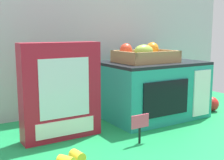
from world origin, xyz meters
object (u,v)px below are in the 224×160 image
(loose_toy_apple, at_px, (211,104))
(price_sign, at_px, (140,124))
(toy_microwave, at_px, (153,89))
(cookie_set_box, at_px, (61,91))
(food_groups_crate, at_px, (144,56))

(loose_toy_apple, bearing_deg, price_sign, -163.71)
(toy_microwave, height_order, loose_toy_apple, toy_microwave)
(cookie_set_box, height_order, loose_toy_apple, cookie_set_box)
(cookie_set_box, distance_m, loose_toy_apple, 0.75)
(toy_microwave, height_order, price_sign, toy_microwave)
(toy_microwave, bearing_deg, food_groups_crate, 171.46)
(cookie_set_box, xyz_separation_m, loose_toy_apple, (0.74, -0.03, -0.13))
(price_sign, height_order, loose_toy_apple, price_sign)
(toy_microwave, distance_m, price_sign, 0.34)
(loose_toy_apple, bearing_deg, toy_microwave, 165.07)
(food_groups_crate, relative_size, price_sign, 2.39)
(cookie_set_box, relative_size, loose_toy_apple, 4.93)
(cookie_set_box, xyz_separation_m, price_sign, (0.20, -0.19, -0.10))
(toy_microwave, bearing_deg, price_sign, -135.90)
(cookie_set_box, bearing_deg, toy_microwave, 6.05)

